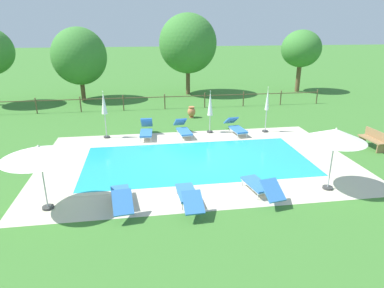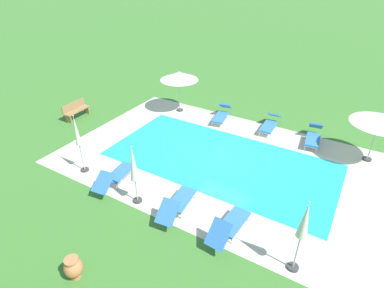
{
  "view_description": "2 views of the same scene",
  "coord_description": "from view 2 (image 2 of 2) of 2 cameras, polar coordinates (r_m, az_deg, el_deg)",
  "views": [
    {
      "loc": [
        -2.27,
        -13.3,
        5.58
      ],
      "look_at": [
        -0.16,
        0.5,
        0.6
      ],
      "focal_mm": 31.48,
      "sensor_mm": 36.0,
      "label": 1
    },
    {
      "loc": [
        -4.6,
        10.03,
        7.39
      ],
      "look_at": [
        0.82,
        0.99,
        1.05
      ],
      "focal_mm": 28.82,
      "sensor_mm": 36.0,
      "label": 2
    }
  ],
  "objects": [
    {
      "name": "ground_plane",
      "position": [
        13.28,
        5.23,
        -2.93
      ],
      "size": [
        160.0,
        160.0,
        0.0
      ],
      "primitive_type": "plane",
      "color": "#3D752D"
    },
    {
      "name": "pool_deck_paving",
      "position": [
        13.28,
        5.23,
        -2.91
      ],
      "size": [
        13.32,
        8.39,
        0.01
      ],
      "primitive_type": "cube",
      "color": "beige",
      "rests_on": "ground"
    },
    {
      "name": "swimming_pool_water",
      "position": [
        13.28,
        5.23,
        -2.91
      ],
      "size": [
        9.59,
        4.67,
        0.01
      ],
      "primitive_type": "cube",
      "color": "#23A8C1",
      "rests_on": "ground"
    },
    {
      "name": "pool_coping_rim",
      "position": [
        13.28,
        5.23,
        -2.89
      ],
      "size": [
        10.07,
        5.15,
        0.01
      ],
      "color": "beige",
      "rests_on": "ground"
    },
    {
      "name": "sun_lounger_north_near_steps",
      "position": [
        10.52,
        -2.67,
        -10.84
      ],
      "size": [
        0.82,
        2.06,
        0.84
      ],
      "color": "#3370BC",
      "rests_on": "ground"
    },
    {
      "name": "sun_lounger_north_mid",
      "position": [
        16.41,
        5.52,
        5.54
      ],
      "size": [
        0.97,
        2.1,
        0.81
      ],
      "color": "#3370BC",
      "rests_on": "ground"
    },
    {
      "name": "sun_lounger_north_far",
      "position": [
        12.05,
        -14.0,
        -5.69
      ],
      "size": [
        0.85,
        2.08,
        0.81
      ],
      "color": "#3370BC",
      "rests_on": "ground"
    },
    {
      "name": "sun_lounger_north_end",
      "position": [
        15.88,
        14.27,
        3.72
      ],
      "size": [
        0.7,
        2.08,
        0.74
      ],
      "color": "#3370BC",
      "rests_on": "ground"
    },
    {
      "name": "sun_lounger_south_near_corner",
      "position": [
        9.83,
        6.94,
        -14.71
      ],
      "size": [
        0.73,
        1.97,
        0.92
      ],
      "color": "#3370BC",
      "rests_on": "ground"
    },
    {
      "name": "sun_lounger_south_mid",
      "position": [
        15.34,
        21.59,
        1.44
      ],
      "size": [
        0.83,
        2.06,
        0.84
      ],
      "color": "#3370BC",
      "rests_on": "ground"
    },
    {
      "name": "patio_umbrella_open_foreground",
      "position": [
        16.86,
        -2.4,
        12.44
      ],
      "size": [
        2.06,
        2.06,
        2.29
      ],
      "color": "#383838",
      "rests_on": "ground"
    },
    {
      "name": "patio_umbrella_open_by_bench",
      "position": [
        14.37,
        31.57,
        3.89
      ],
      "size": [
        2.29,
        2.29,
        2.17
      ],
      "color": "#383838",
      "rests_on": "ground"
    },
    {
      "name": "patio_umbrella_closed_row_west",
      "position": [
        8.45,
        20.0,
        -13.84
      ],
      "size": [
        0.32,
        0.32,
        2.45
      ],
      "color": "#383838",
      "rests_on": "ground"
    },
    {
      "name": "patio_umbrella_closed_row_mid_west",
      "position": [
        10.39,
        -10.75,
        -4.19
      ],
      "size": [
        0.32,
        0.32,
        2.3
      ],
      "color": "#383838",
      "rests_on": "ground"
    },
    {
      "name": "patio_umbrella_closed_row_centre",
      "position": [
        12.51,
        -20.4,
        1.23
      ],
      "size": [
        0.32,
        0.32,
        2.49
      ],
      "color": "#383838",
      "rests_on": "ground"
    },
    {
      "name": "wooden_bench_lawn_side",
      "position": [
        17.73,
        -20.69,
        5.97
      ],
      "size": [
        0.51,
        1.52,
        0.87
      ],
      "color": "#937047",
      "rests_on": "ground"
    },
    {
      "name": "terracotta_urn_near_fence",
      "position": [
        9.33,
        -21.1,
        -20.55
      ],
      "size": [
        0.5,
        0.5,
        0.71
      ],
      "color": "#C67547",
      "rests_on": "ground"
    }
  ]
}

